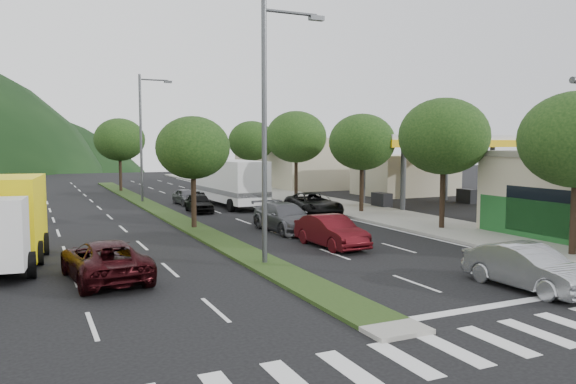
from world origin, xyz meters
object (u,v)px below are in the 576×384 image
suv_maroon (105,260)px  car_queue_a (199,203)px  tree_r_d (296,137)px  box_truck (5,224)px  sedan_silver (528,267)px  tree_r_b (444,136)px  streetlight_mid (143,132)px  tree_r_e (252,141)px  car_queue_c (331,231)px  car_queue_b (285,217)px  motorhome (230,182)px  tree_med_far (120,140)px  car_queue_d (314,204)px  car_queue_e (187,197)px  tree_med_near (193,148)px  tree_r_c (362,142)px  streetlight_near (269,119)px

suv_maroon → car_queue_a: (8.23, 17.08, -0.06)m
tree_r_d → box_truck: bearing=-139.8°
tree_r_d → sedan_silver: tree_r_d is taller
tree_r_b → streetlight_mid: 24.09m
tree_r_e → car_queue_c: tree_r_e is taller
tree_r_d → suv_maroon: 28.60m
tree_r_d → car_queue_c: size_ratio=1.65×
tree_r_e → car_queue_c: size_ratio=1.54×
car_queue_b → motorhome: (1.31, 12.57, 1.07)m
tree_med_far → sedan_silver: tree_med_far is taller
suv_maroon → streetlight_mid: bearing=-109.2°
car_queue_d → streetlight_mid: bearing=129.2°
car_queue_e → car_queue_a: bearing=-98.9°
tree_r_d → car_queue_e: size_ratio=2.00×
streetlight_mid → car_queue_b: (3.99, -17.78, -4.84)m
tree_r_d → car_queue_c: tree_r_d is taller
car_queue_c → car_queue_a: bearing=94.3°
suv_maroon → motorhome: 22.73m
streetlight_mid → tree_r_e: bearing=30.7°
tree_r_b → box_truck: 21.28m
tree_med_near → car_queue_a: bearing=71.9°
car_queue_a → box_truck: 17.26m
tree_r_b → tree_med_near: bearing=153.4°
tree_r_c → sedan_silver: 20.14m
car_queue_a → car_queue_e: 5.02m
tree_r_b → car_queue_e: 20.87m
tree_r_b → tree_med_far: size_ratio=1.00×
suv_maroon → car_queue_b: car_queue_b is taller
tree_r_c → car_queue_e: (-9.18, 10.22, -4.14)m
tree_r_c → streetlight_mid: bearing=132.2°
car_queue_d → box_truck: size_ratio=0.76×
tree_med_far → suv_maroon: 36.60m
streetlight_mid → car_queue_e: size_ratio=2.79×
tree_r_b → car_queue_e: (-9.18, 18.22, -4.43)m
suv_maroon → car_queue_b: size_ratio=0.98×
tree_r_c → car_queue_c: 13.17m
tree_r_d → car_queue_e: (-9.18, 0.22, -4.57)m
tree_r_b → streetlight_near: 12.47m
suv_maroon → motorhome: bearing=-125.5°
tree_r_c → tree_med_near: 12.17m
tree_r_b → car_queue_c: bearing=-167.2°
sedan_silver → motorhome: bearing=89.4°
car_queue_c → car_queue_e: size_ratio=1.21×
car_queue_c → motorhome: (1.33, 17.57, 1.11)m
tree_r_d → motorhome: tree_r_d is taller
car_queue_c → motorhome: size_ratio=0.48×
car_queue_b → car_queue_e: bearing=94.0°
tree_r_b → car_queue_e: bearing=116.7°
tree_r_e → car_queue_c: (-7.83, -29.78, -4.18)m
streetlight_mid → car_queue_a: size_ratio=2.67×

